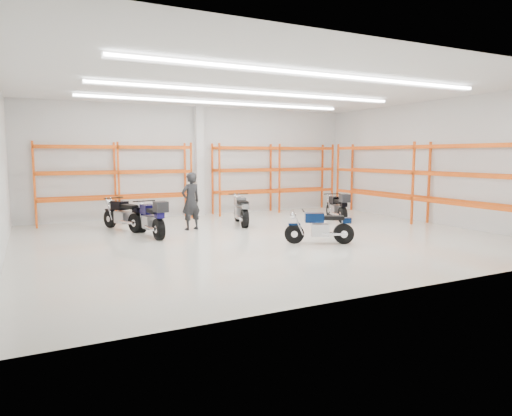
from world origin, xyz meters
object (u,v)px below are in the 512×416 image
motorcycle_back_d (338,207)px  standing_man (191,201)px  motorcycle_back_a (124,215)px  structural_column (199,161)px  motorcycle_back_b (152,219)px  motorcycle_back_c (241,211)px  motorcycle_main (322,228)px

motorcycle_back_d → standing_man: (-5.69, 0.52, 0.45)m
motorcycle_back_a → structural_column: size_ratio=0.46×
motorcycle_back_b → standing_man: bearing=26.9°
motorcycle_back_c → structural_column: (-0.44, 3.19, 1.74)m
motorcycle_back_a → structural_column: structural_column is taller
motorcycle_back_a → standing_man: standing_man is taller
motorcycle_back_a → standing_man: (2.05, -0.87, 0.47)m
motorcycle_back_b → structural_column: size_ratio=0.51×
motorcycle_main → structural_column: size_ratio=0.40×
motorcycle_main → standing_man: size_ratio=0.94×
motorcycle_back_c → standing_man: bearing=-173.6°
motorcycle_back_a → standing_man: size_ratio=1.07×
standing_man → structural_column: structural_column is taller
motorcycle_back_b → motorcycle_main: bearing=-38.5°
motorcycle_main → motorcycle_back_a: (-4.61, 4.88, 0.05)m
motorcycle_back_a → structural_column: 4.71m
structural_column → motorcycle_main: bearing=-82.0°
motorcycle_back_a → motorcycle_back_b: (0.54, -1.64, 0.06)m
motorcycle_main → motorcycle_back_a: size_ratio=0.87×
motorcycle_back_d → standing_man: bearing=174.8°
motorcycle_back_a → motorcycle_back_d: motorcycle_back_d is taller
motorcycle_main → standing_man: standing_man is taller
standing_man → motorcycle_back_d: bearing=159.1°
motorcycle_back_b → motorcycle_back_d: size_ratio=1.09×
motorcycle_back_a → motorcycle_back_d: bearing=-10.2°
motorcycle_back_d → structural_column: size_ratio=0.46×
structural_column → motorcycle_back_a: bearing=-144.6°
structural_column → motorcycle_back_d: bearing=-43.3°
standing_man → structural_column: bearing=-129.8°
motorcycle_back_a → motorcycle_back_c: 4.07m
motorcycle_back_d → structural_column: 5.98m
motorcycle_back_a → motorcycle_back_c: bearing=-9.2°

